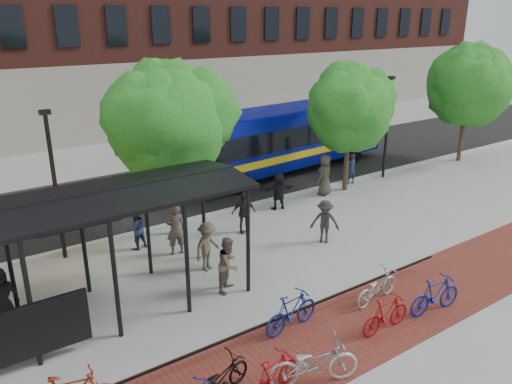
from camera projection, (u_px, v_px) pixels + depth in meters
ground at (289, 245)px, 18.22m from camera, size 160.00×160.00×0.00m
asphalt_street at (188, 186)px, 24.43m from camera, size 160.00×8.00×0.01m
curb at (231, 210)px, 21.30m from camera, size 160.00×0.25×0.12m
brick_strip at (345, 330)px, 13.27m from camera, size 24.00×3.00×0.01m
bike_rack_rail at (286, 330)px, 13.27m from camera, size 12.00×0.05×0.95m
bus_shelter at (47, 223)px, 12.50m from camera, size 10.60×3.07×3.60m
tree_b at (169, 118)px, 17.77m from camera, size 5.15×4.20×6.47m
tree_c at (351, 105)px, 22.71m from camera, size 4.66×3.80×5.92m
tree_d at (469, 81)px, 27.38m from camera, size 5.39×4.40×6.55m
lamp_post_left at (55, 182)px, 16.36m from camera, size 0.35×0.20×5.12m
lamp_post_right at (387, 125)px, 24.89m from camera, size 0.35×0.20×5.12m
bus at (285, 135)px, 26.19m from camera, size 12.78×3.91×3.40m
bike_4 at (220, 379)px, 10.83m from camera, size 1.80×1.00×0.89m
bike_5 at (273, 376)px, 10.86m from camera, size 1.70×0.81×0.99m
bike_6 at (314, 363)px, 11.18m from camera, size 2.24×1.46×1.11m
bike_7 at (291, 312)px, 13.13m from camera, size 1.85×0.68×1.08m
bike_9 at (386, 314)px, 13.09m from camera, size 1.67×0.49×1.00m
bike_10 at (377, 287)px, 14.48m from camera, size 1.84×0.82×0.93m
bike_11 at (435, 295)px, 13.91m from camera, size 1.86×0.73×1.09m
pedestrian_0 at (2, 296)px, 13.39m from camera, size 0.89×0.71×1.60m
pedestrian_1 at (176, 229)px, 17.24m from camera, size 0.75×0.56×1.85m
pedestrian_2 at (136, 229)px, 17.66m from camera, size 0.85×0.72×1.55m
pedestrian_3 at (207, 246)px, 16.17m from camera, size 1.23×0.97×1.66m
pedestrian_4 at (244, 212)px, 19.00m from camera, size 1.02×0.60×1.63m
pedestrian_5 at (278, 191)px, 21.34m from camera, size 1.59×0.82×1.63m
pedestrian_6 at (325, 175)px, 22.99m from camera, size 1.09×0.89×1.92m
pedestrian_7 at (351, 169)px, 24.57m from camera, size 0.60×0.43×1.53m
pedestrian_8 at (229, 264)px, 14.98m from camera, size 1.06×1.02×1.71m
pedestrian_9 at (325, 222)px, 18.15m from camera, size 1.18×1.17×1.64m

